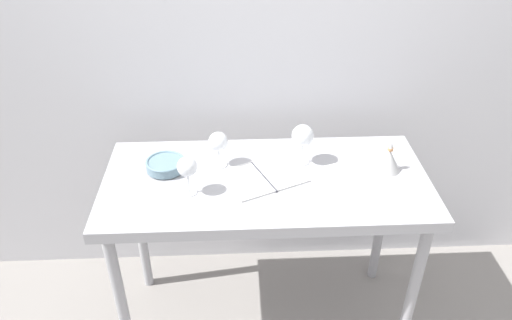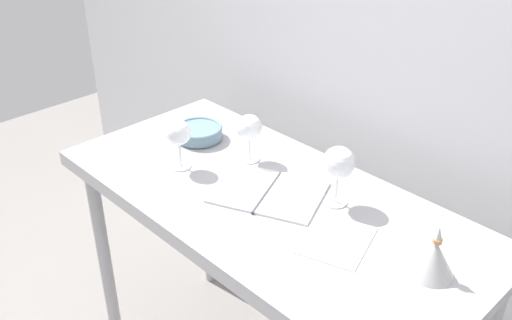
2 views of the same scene
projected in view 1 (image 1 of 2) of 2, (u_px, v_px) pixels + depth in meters
name	position (u px, v px, depth m)	size (l,w,h in m)	color
ground_plane	(264.00, 315.00, 2.62)	(6.00, 6.00, 0.00)	gray
back_wall	(260.00, 47.00, 2.31)	(3.80, 0.04, 2.60)	silver
steel_counter	(266.00, 198.00, 2.18)	(1.40, 0.65, 0.90)	#A2A2A7
wine_glass_far_right	(303.00, 136.00, 2.15)	(0.10, 0.10, 0.19)	white
wine_glass_far_left	(218.00, 143.00, 2.14)	(0.09, 0.09, 0.16)	white
wine_glass_near_left	(187.00, 168.00, 1.97)	(0.08, 0.08, 0.17)	white
open_notebook	(264.00, 176.00, 2.13)	(0.40, 0.35, 0.01)	white
tasting_sheet_upper	(332.00, 179.00, 2.11)	(0.17, 0.21, 0.00)	white
tasting_bowl	(166.00, 165.00, 2.16)	(0.17, 0.17, 0.05)	beige
decanter_funnel	(389.00, 160.00, 2.15)	(0.11, 0.11, 0.15)	#B8B8B8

